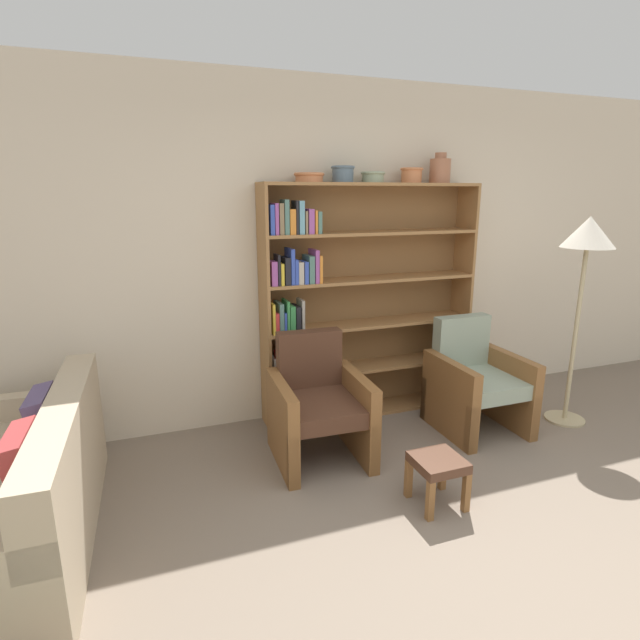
{
  "coord_description": "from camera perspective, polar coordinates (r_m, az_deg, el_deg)",
  "views": [
    {
      "loc": [
        -1.65,
        -1.45,
        1.87
      ],
      "look_at": [
        -0.41,
        1.93,
        0.95
      ],
      "focal_mm": 28.0,
      "sensor_mm": 36.0,
      "label": 1
    }
  ],
  "objects": [
    {
      "name": "vase_tall",
      "position": [
        4.42,
        13.55,
        16.33
      ],
      "size": [
        0.17,
        0.17,
        0.24
      ],
      "color": "#A36647",
      "rests_on": "bookshelf"
    },
    {
      "name": "wall_back",
      "position": [
        4.25,
        2.91,
        7.63
      ],
      "size": [
        12.0,
        0.06,
        2.75
      ],
      "color": "beige",
      "rests_on": "ground"
    },
    {
      "name": "armchair_cushioned",
      "position": [
        4.25,
        17.34,
        -6.71
      ],
      "size": [
        0.64,
        0.68,
        0.88
      ],
      "rotation": [
        0.0,
        0.0,
        3.14
      ],
      "color": "brown",
      "rests_on": "ground"
    },
    {
      "name": "armchair_leather",
      "position": [
        3.63,
        -0.21,
        -9.7
      ],
      "size": [
        0.67,
        0.71,
        0.88
      ],
      "rotation": [
        0.0,
        0.0,
        3.1
      ],
      "color": "brown",
      "rests_on": "ground"
    },
    {
      "name": "bowl_olive",
      "position": [
        3.91,
        -1.25,
        16.06
      ],
      "size": [
        0.23,
        0.23,
        0.07
      ],
      "color": "#C67547",
      "rests_on": "bookshelf"
    },
    {
      "name": "floor_lamp",
      "position": [
        4.43,
        28.22,
        7.48
      ],
      "size": [
        0.4,
        0.4,
        1.7
      ],
      "color": "tan",
      "rests_on": "ground"
    },
    {
      "name": "bowl_cream",
      "position": [
        4.28,
        10.42,
        16.05
      ],
      "size": [
        0.19,
        0.19,
        0.12
      ],
      "color": "#C67547",
      "rests_on": "bookshelf"
    },
    {
      "name": "bowl_stoneware",
      "position": [
        4.11,
        6.07,
        16.02
      ],
      "size": [
        0.19,
        0.19,
        0.08
      ],
      "color": "gray",
      "rests_on": "bookshelf"
    },
    {
      "name": "bookshelf",
      "position": [
        4.15,
        3.44,
        1.79
      ],
      "size": [
        1.84,
        0.3,
        1.95
      ],
      "color": "olive",
      "rests_on": "ground"
    },
    {
      "name": "couch",
      "position": [
        3.27,
        -31.76,
        -17.06
      ],
      "size": [
        0.93,
        1.75,
        0.8
      ],
      "rotation": [
        0.0,
        0.0,
        1.54
      ],
      "color": "tan",
      "rests_on": "ground"
    },
    {
      "name": "bowl_slate",
      "position": [
        4.01,
        2.63,
        16.42
      ],
      "size": [
        0.19,
        0.19,
        0.12
      ],
      "color": "slate",
      "rests_on": "bookshelf"
    },
    {
      "name": "footstool",
      "position": [
        3.25,
        13.31,
        -16.12
      ],
      "size": [
        0.29,
        0.29,
        0.31
      ],
      "color": "brown",
      "rests_on": "ground"
    },
    {
      "name": "ground_plane",
      "position": [
        2.88,
        24.34,
        -27.6
      ],
      "size": [
        24.0,
        24.0,
        0.0
      ],
      "primitive_type": "plane",
      "color": "#7A6B5B"
    }
  ]
}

